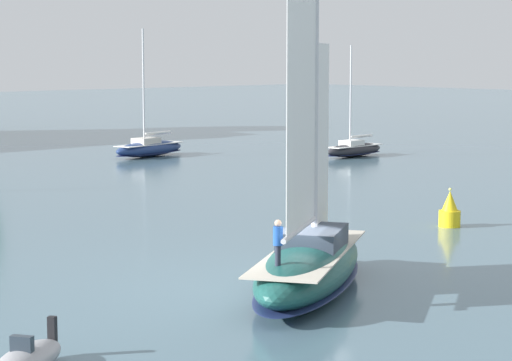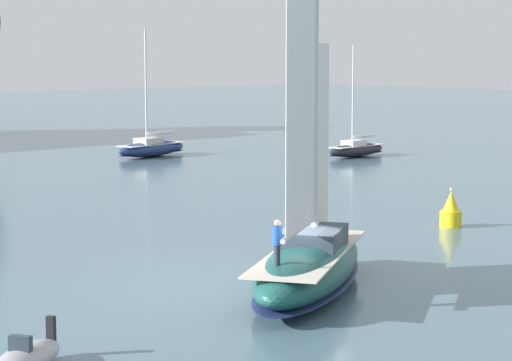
# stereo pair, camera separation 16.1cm
# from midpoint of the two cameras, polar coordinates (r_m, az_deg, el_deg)

# --- Properties ---
(ground_plane) EXTENTS (400.00, 400.00, 0.00)m
(ground_plane) POSITION_cam_midpoint_polar(r_m,az_deg,el_deg) (38.01, 3.16, -6.37)
(ground_plane) COLOR slate
(sailboat_main) EXTENTS (11.37, 8.90, 15.74)m
(sailboat_main) POSITION_cam_midpoint_polar(r_m,az_deg,el_deg) (37.76, 3.18, -4.57)
(sailboat_main) COLOR #194C47
(sailboat_main) RESTS_ON ground
(sailboat_moored_near_marina) EXTENTS (7.22, 2.39, 9.79)m
(sailboat_moored_near_marina) POSITION_cam_midpoint_polar(r_m,az_deg,el_deg) (88.67, 5.80, 1.80)
(sailboat_moored_near_marina) COLOR #232328
(sailboat_moored_near_marina) RESTS_ON ground
(sailboat_moored_far_slip) EXTENTS (8.45, 3.84, 11.22)m
(sailboat_moored_far_slip) POSITION_cam_midpoint_polar(r_m,az_deg,el_deg) (88.87, -5.94, 1.87)
(sailboat_moored_far_slip) COLOR navy
(sailboat_moored_far_slip) RESTS_ON ground
(motor_tender) EXTENTS (3.39, 2.82, 1.23)m
(motor_tender) POSITION_cam_midpoint_polar(r_m,az_deg,el_deg) (29.25, -12.81, -9.88)
(motor_tender) COLOR #99999E
(motor_tender) RESTS_ON ground
(channel_buoy) EXTENTS (1.13, 1.13, 2.05)m
(channel_buoy) POSITION_cam_midpoint_polar(r_m,az_deg,el_deg) (52.98, 11.16, -1.75)
(channel_buoy) COLOR yellow
(channel_buoy) RESTS_ON ground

